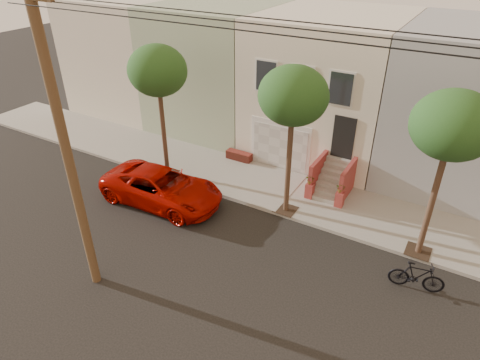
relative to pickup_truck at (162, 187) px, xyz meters
The scene contains 8 objects.
ground 4.61m from the pickup_truck, 24.28° to the right, with size 90.00×90.00×0.00m, color black.
sidewalk 5.46m from the pickup_truck, 40.05° to the left, with size 40.00×3.70×0.15m, color gray.
house_row 10.60m from the pickup_truck, 66.03° to the left, with size 33.10×11.70×7.00m.
tree_left 5.10m from the pickup_truck, 123.76° to the left, with size 2.70×2.57×6.30m.
tree_mid 7.12m from the pickup_truck, 21.56° to the left, with size 2.70×2.57×6.30m.
tree_right 11.72m from the pickup_truck, 10.81° to the left, with size 2.70×2.57×6.30m.
pickup_truck is the anchor object (origin of this frame).
motorcycle 10.87m from the pickup_truck, ahead, with size 0.51×1.82×1.09m, color black.
Camera 1 is at (6.86, -10.08, 10.56)m, focal length 31.43 mm.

